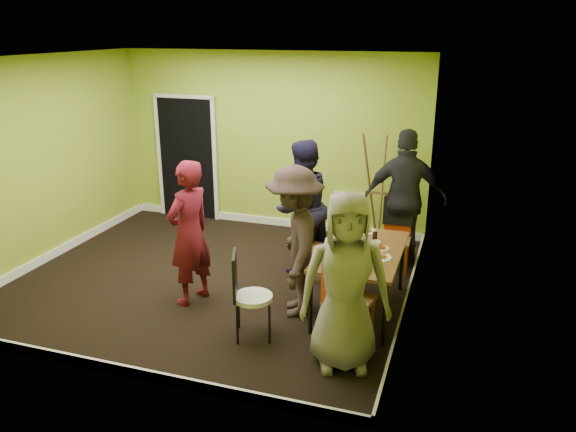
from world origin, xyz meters
name	(u,v)px	position (x,y,z in m)	size (l,w,h in m)	color
ground	(214,279)	(0.00, 0.00, 0.00)	(5.00, 5.00, 0.00)	black
room_walls	(211,206)	(-0.02, 0.04, 0.99)	(5.04, 4.54, 2.82)	#8AA92B
dining_table	(361,254)	(1.97, -0.24, 0.70)	(0.90, 1.50, 0.75)	black
chair_left_far	(306,240)	(1.10, 0.51, 0.49)	(0.45, 0.45, 0.88)	#C84312
chair_left_near	(311,267)	(1.43, -0.37, 0.53)	(0.39, 0.39, 0.94)	#C84312
chair_back_end	(398,218)	(2.19, 1.17, 0.69)	(0.41, 0.48, 0.97)	#C84312
chair_front_end	(346,295)	(2.00, -1.11, 0.61)	(0.52, 0.53, 1.09)	#C84312
chair_bentwood	(247,291)	(0.96, -1.18, 0.52)	(0.48, 0.47, 0.95)	black
easel	(384,191)	(1.88, 1.93, 0.84)	(0.68, 0.64, 1.70)	brown
plate_near_left	(352,237)	(1.78, 0.13, 0.76)	(0.25, 0.25, 0.01)	white
plate_near_right	(335,262)	(1.77, -0.67, 0.76)	(0.23, 0.23, 0.01)	white
plate_far_back	(365,231)	(1.90, 0.36, 0.76)	(0.27, 0.27, 0.01)	white
plate_far_front	(349,268)	(1.95, -0.79, 0.76)	(0.26, 0.26, 0.01)	white
plate_wall_back	(379,248)	(2.16, -0.14, 0.76)	(0.22, 0.22, 0.01)	white
plate_wall_front	(379,257)	(2.20, -0.40, 0.76)	(0.27, 0.27, 0.01)	white
thermos	(353,239)	(1.88, -0.23, 0.87)	(0.07, 0.07, 0.24)	white
blue_bottle	(369,256)	(2.12, -0.63, 0.85)	(0.07, 0.07, 0.20)	#1B2FCC
orange_bottle	(352,239)	(1.83, -0.04, 0.79)	(0.03, 0.03, 0.08)	#C84312
glass_mid	(346,238)	(1.75, -0.04, 0.80)	(0.06, 0.06, 0.11)	black
glass_back	(375,236)	(2.06, 0.10, 0.80)	(0.06, 0.06, 0.11)	black
glass_front	(359,265)	(2.05, -0.78, 0.80)	(0.06, 0.06, 0.10)	black
cup_a	(341,249)	(1.77, -0.38, 0.79)	(0.11, 0.11, 0.09)	white
cup_b	(376,245)	(2.12, -0.15, 0.80)	(0.10, 0.10, 0.09)	white
person_standing	(189,233)	(0.02, -0.63, 0.87)	(0.63, 0.41, 1.73)	#5C0F1C
person_left_far	(302,207)	(0.99, 0.67, 0.89)	(0.86, 0.67, 1.78)	#181434
person_left_near	(295,242)	(1.27, -0.51, 0.86)	(1.12, 0.64, 1.73)	#2E211F
person_back_end	(405,199)	(2.27, 1.28, 0.94)	(1.10, 0.46, 1.88)	black
person_front_end	(345,283)	(2.04, -1.38, 0.87)	(0.86, 0.56, 1.75)	gray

